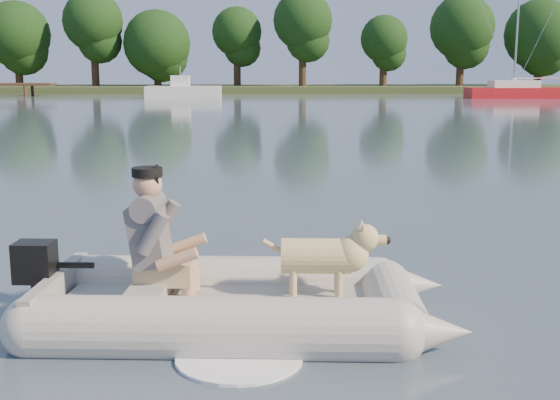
{
  "coord_description": "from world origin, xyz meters",
  "views": [
    {
      "loc": [
        -0.16,
        -5.99,
        2.19
      ],
      "look_at": [
        0.04,
        1.67,
        0.75
      ],
      "focal_mm": 45.0,
      "sensor_mm": 36.0,
      "label": 1
    }
  ],
  "objects_px": {
    "dinghy": "(237,254)",
    "dog": "(316,262)",
    "man": "(152,230)",
    "sailboat": "(519,92)",
    "motorboat": "(183,83)"
  },
  "relations": [
    {
      "from": "dinghy",
      "to": "dog",
      "type": "height_order",
      "value": "dinghy"
    },
    {
      "from": "dinghy",
      "to": "dog",
      "type": "xyz_separation_m",
      "value": [
        0.68,
        0.02,
        -0.08
      ]
    },
    {
      "from": "man",
      "to": "sailboat",
      "type": "relative_size",
      "value": 0.1
    },
    {
      "from": "man",
      "to": "dog",
      "type": "relative_size",
      "value": 1.16
    },
    {
      "from": "dinghy",
      "to": "motorboat",
      "type": "distance_m",
      "value": 48.3
    },
    {
      "from": "dinghy",
      "to": "sailboat",
      "type": "relative_size",
      "value": 0.43
    },
    {
      "from": "man",
      "to": "dog",
      "type": "distance_m",
      "value": 1.44
    },
    {
      "from": "dinghy",
      "to": "man",
      "type": "bearing_deg",
      "value": 175.76
    },
    {
      "from": "man",
      "to": "motorboat",
      "type": "xyz_separation_m",
      "value": [
        -4.91,
        47.87,
        0.3
      ]
    },
    {
      "from": "motorboat",
      "to": "sailboat",
      "type": "relative_size",
      "value": 0.54
    },
    {
      "from": "dinghy",
      "to": "motorboat",
      "type": "height_order",
      "value": "motorboat"
    },
    {
      "from": "dog",
      "to": "sailboat",
      "type": "relative_size",
      "value": 0.09
    },
    {
      "from": "dinghy",
      "to": "sailboat",
      "type": "xyz_separation_m",
      "value": [
        19.62,
        47.01,
        -0.15
      ]
    },
    {
      "from": "motorboat",
      "to": "sailboat",
      "type": "xyz_separation_m",
      "value": [
        25.27,
        -0.96,
        -0.64
      ]
    },
    {
      "from": "man",
      "to": "dinghy",
      "type": "bearing_deg",
      "value": -4.24
    }
  ]
}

